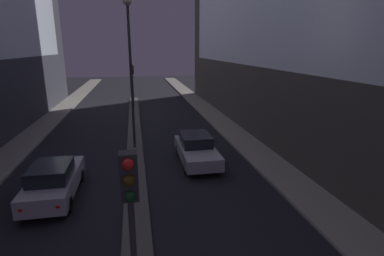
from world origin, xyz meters
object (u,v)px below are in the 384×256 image
object	(u,v)px
car_right_lane	(196,149)
traffic_light_near	(131,212)
street_lamp	(129,41)
car_left_lane	(54,181)
traffic_light_mid	(132,77)

from	to	relation	value
car_right_lane	traffic_light_near	bearing A→B (deg)	-108.02
street_lamp	car_left_lane	size ratio (longest dim) A/B	2.01
traffic_light_mid	car_left_lane	bearing A→B (deg)	-99.97
car_left_lane	car_right_lane	bearing A→B (deg)	23.41
street_lamp	car_left_lane	distance (m)	8.81
traffic_light_near	car_right_lane	world-z (taller)	traffic_light_near
car_left_lane	traffic_light_near	bearing A→B (deg)	-65.63
traffic_light_near	street_lamp	xyz separation A→B (m)	(0.00, 13.19, 3.23)
street_lamp	traffic_light_mid	bearing A→B (deg)	90.00
street_lamp	car_left_lane	world-z (taller)	street_lamp
traffic_light_near	traffic_light_mid	xyz separation A→B (m)	(0.00, 26.48, 0.00)
street_lamp	car_right_lane	xyz separation A→B (m)	(3.35, -2.89, -5.76)
street_lamp	car_right_lane	world-z (taller)	street_lamp
traffic_light_near	traffic_light_mid	world-z (taller)	same
traffic_light_mid	car_left_lane	world-z (taller)	traffic_light_mid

